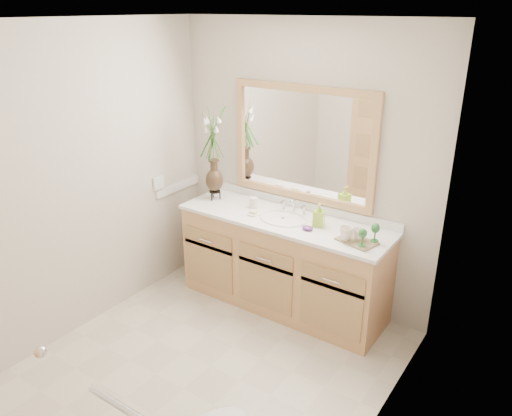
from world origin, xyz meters
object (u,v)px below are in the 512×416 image
Objects in this scene: tumbler at (253,203)px; soap_bottle at (319,216)px; flower_vase at (213,143)px; tray at (357,241)px.

soap_bottle is (0.65, -0.02, 0.04)m from tumbler.
soap_bottle reaches higher than tumbler.
flower_vase is 1.53m from tray.
tumbler is 1.04m from tray.
flower_vase reaches higher than tumbler.
soap_bottle is 0.61× the size of tray.
tray is (1.03, -0.13, -0.04)m from tumbler.
soap_bottle is at bearing 0.44° from flower_vase.
tray is at bearing -3.88° from flower_vase.
tumbler is 0.54× the size of soap_bottle.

